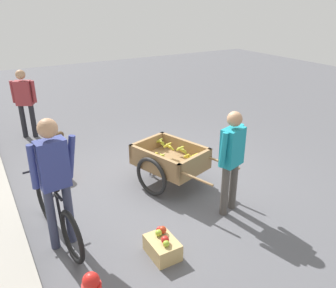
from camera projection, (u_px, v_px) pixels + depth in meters
The scene contains 9 objects.
ground_plane at pixel (167, 185), 5.75m from camera, with size 24.00×24.00×0.00m, color #56565B.
fruit_cart at pixel (170, 161), 5.62m from camera, with size 1.80×1.21×0.73m.
vendor_person at pixel (232, 155), 4.72m from camera, with size 0.29×0.54×1.54m.
bicycle at pixel (57, 215), 4.37m from camera, with size 1.66×0.46×0.85m.
cyclist_person at pixel (54, 173), 3.99m from camera, with size 0.23×0.56×1.69m.
dog at pixel (55, 134), 7.15m from camera, with size 0.66×0.29×0.40m.
plastic_bucket at pixel (62, 171), 5.90m from camera, with size 0.23×0.23×0.29m, color orange.
apple_crate at pixel (162, 246), 4.16m from camera, with size 0.44×0.32×0.32m.
bystander_person at pixel (24, 98), 7.40m from camera, with size 0.34×0.47×1.51m.
Camera 1 is at (-4.32, 2.52, 2.92)m, focal length 36.64 mm.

